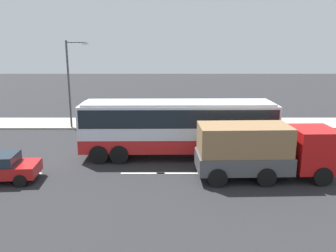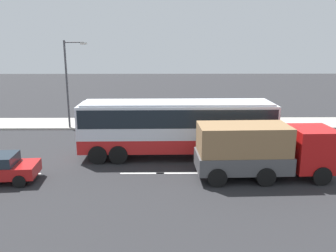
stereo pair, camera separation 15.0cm
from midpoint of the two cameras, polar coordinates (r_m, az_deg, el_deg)
The scene contains 7 objects.
ground_plane at distance 21.76m, azimuth -0.53°, elevation -5.06°, with size 120.00×120.00×0.00m, color #28282B.
sidewalk_curb at distance 30.31m, azimuth -0.55°, elevation 0.45°, with size 80.00×4.00×0.15m, color #A8A399.
lane_centreline at distance 19.22m, azimuth -7.80°, elevation -7.74°, with size 40.41×0.16×0.01m.
coach_bus at distance 21.18m, azimuth 1.30°, elevation 0.50°, with size 11.85×2.89×3.48m.
cargo_truck at distance 18.63m, azimuth 15.16°, elevation -3.66°, with size 7.13×2.72×2.87m.
pedestrian_near_curb at distance 29.22m, azimuth 9.86°, elevation 1.63°, with size 0.32×0.32×1.51m.
street_lamp at distance 28.98m, azimuth -16.17°, elevation 7.55°, with size 1.86×0.24×7.00m.
Camera 2 is at (-0.08, -20.62, 6.94)m, focal length 36.94 mm.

